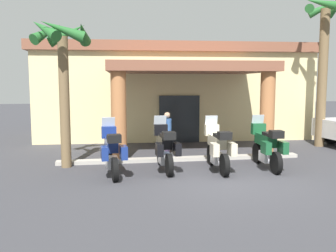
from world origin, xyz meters
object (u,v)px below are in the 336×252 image
at_px(motorcycle_black, 165,148).
at_px(motorcycle_green, 267,146).
at_px(motorcycle_cream, 218,148).
at_px(motorcycle_blue, 112,151).
at_px(pedestrian, 167,131).
at_px(palm_tree_near_portico, 324,42).
at_px(palm_tree_roadside, 62,56).
at_px(motel_building, 172,90).

distance_m(motorcycle_black, motorcycle_green, 3.19).
bearing_deg(motorcycle_cream, motorcycle_green, -86.87).
distance_m(motorcycle_blue, motorcycle_black, 1.62).
bearing_deg(motorcycle_black, pedestrian, -12.12).
xyz_separation_m(motorcycle_cream, palm_tree_near_portico, (5.52, 3.53, 3.62)).
xyz_separation_m(motorcycle_green, palm_tree_roadside, (-6.21, 1.16, 2.79)).
bearing_deg(motel_building, palm_tree_near_portico, -35.44).
distance_m(motorcycle_blue, palm_tree_near_portico, 10.08).
bearing_deg(motel_building, motorcycle_blue, -108.98).
height_order(motorcycle_blue, motorcycle_green, same).
height_order(motorcycle_black, palm_tree_roadside, palm_tree_roadside).
xyz_separation_m(motorcycle_black, pedestrian, (0.45, 2.35, 0.22)).
relative_size(motel_building, pedestrian, 8.41).
distance_m(motel_building, palm_tree_roadside, 8.20).
height_order(motorcycle_blue, motorcycle_cream, same).
relative_size(motel_building, motorcycle_blue, 6.08).
distance_m(motorcycle_blue, motorcycle_cream, 3.18).
distance_m(motel_building, palm_tree_near_portico, 7.35).
bearing_deg(palm_tree_near_portico, motorcycle_blue, -157.70).
bearing_deg(motorcycle_green, motorcycle_blue, 93.66).
bearing_deg(palm_tree_roadside, motorcycle_green, -10.61).
bearing_deg(pedestrian, motel_building, -78.21).
xyz_separation_m(motorcycle_black, palm_tree_near_portico, (7.11, 3.26, 3.62)).
xyz_separation_m(motel_building, motorcycle_black, (-1.56, -7.62, -1.58)).
bearing_deg(motorcycle_cream, palm_tree_roadside, 77.12).
distance_m(motorcycle_blue, pedestrian, 3.36).
relative_size(pedestrian, palm_tree_near_portico, 0.25).
xyz_separation_m(motel_building, pedestrian, (-1.11, -5.27, -1.36)).
distance_m(motorcycle_cream, palm_tree_near_portico, 7.49).
height_order(motorcycle_cream, palm_tree_roadside, palm_tree_roadside).
distance_m(motorcycle_cream, palm_tree_roadside, 5.53).
height_order(motorcycle_cream, palm_tree_near_portico, palm_tree_near_portico).
relative_size(motorcycle_blue, pedestrian, 1.38).
distance_m(motorcycle_blue, palm_tree_roadside, 3.38).
height_order(motel_building, palm_tree_near_portico, palm_tree_near_portico).
relative_size(motorcycle_cream, motorcycle_green, 1.00).
relative_size(motorcycle_cream, palm_tree_near_portico, 0.35).
relative_size(motorcycle_black, palm_tree_near_portico, 0.35).
relative_size(motorcycle_black, motorcycle_cream, 1.00).
bearing_deg(palm_tree_roadside, motorcycle_cream, -14.59).
xyz_separation_m(motel_building, motorcycle_cream, (0.03, -7.89, -1.58)).
height_order(motel_building, motorcycle_green, motel_building).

